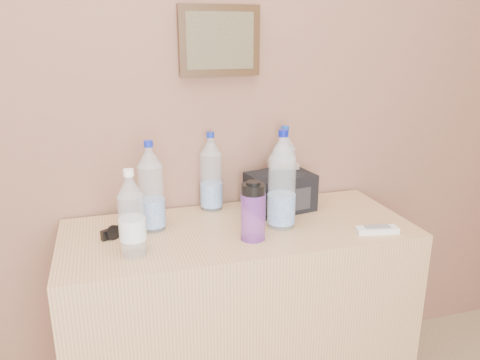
% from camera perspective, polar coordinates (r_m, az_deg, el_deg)
% --- Properties ---
extents(picture_frame, '(0.30, 0.03, 0.25)m').
position_cam_1_polar(picture_frame, '(1.78, -2.52, 16.60)').
color(picture_frame, '#382311').
rests_on(picture_frame, room_shell).
extents(dresser, '(1.23, 0.51, 0.77)m').
position_cam_1_polar(dresser, '(1.85, -0.13, -16.77)').
color(dresser, '#9C7D49').
rests_on(dresser, ground).
extents(pet_large_a, '(0.09, 0.09, 0.32)m').
position_cam_1_polar(pet_large_a, '(1.63, -10.77, -1.33)').
color(pet_large_a, white).
rests_on(pet_large_a, dresser).
extents(pet_large_b, '(0.08, 0.08, 0.31)m').
position_cam_1_polar(pet_large_b, '(1.80, -3.54, 0.53)').
color(pet_large_b, '#ABC0D1').
rests_on(pet_large_b, dresser).
extents(pet_large_c, '(0.09, 0.09, 0.32)m').
position_cam_1_polar(pet_large_c, '(1.85, 5.37, 1.15)').
color(pet_large_c, silver).
rests_on(pet_large_c, dresser).
extents(pet_large_d, '(0.09, 0.09, 0.35)m').
position_cam_1_polar(pet_large_d, '(1.63, 5.13, -0.61)').
color(pet_large_d, white).
rests_on(pet_large_d, dresser).
extents(pet_small, '(0.08, 0.08, 0.27)m').
position_cam_1_polar(pet_small, '(1.46, -13.05, -4.52)').
color(pet_small, silver).
rests_on(pet_small, dresser).
extents(nalgene_bottle, '(0.08, 0.08, 0.20)m').
position_cam_1_polar(nalgene_bottle, '(1.54, 1.61, -3.82)').
color(nalgene_bottle, purple).
rests_on(nalgene_bottle, dresser).
extents(sunglasses, '(0.14, 0.11, 0.03)m').
position_cam_1_polar(sunglasses, '(1.65, -14.49, -5.97)').
color(sunglasses, black).
rests_on(sunglasses, dresser).
extents(ac_remote, '(0.15, 0.07, 0.02)m').
position_cam_1_polar(ac_remote, '(1.69, 16.36, -5.85)').
color(ac_remote, silver).
rests_on(ac_remote, dresser).
extents(toiletry_bag, '(0.26, 0.21, 0.16)m').
position_cam_1_polar(toiletry_bag, '(1.82, 4.91, -1.11)').
color(toiletry_bag, black).
rests_on(toiletry_bag, dresser).
extents(foil_packet, '(0.12, 0.11, 0.02)m').
position_cam_1_polar(foil_packet, '(1.82, 5.21, 1.94)').
color(foil_packet, silver).
rests_on(foil_packet, toiletry_bag).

